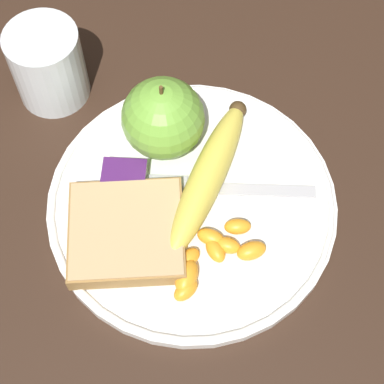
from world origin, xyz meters
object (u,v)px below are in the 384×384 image
object	(u,v)px
apple	(163,118)
jam_packet	(124,179)
banana	(209,174)
fork	(207,189)
juice_glass	(48,66)
plate	(192,203)
bread_slice	(127,232)

from	to	relation	value
apple	jam_packet	world-z (taller)	apple
jam_packet	apple	bearing A→B (deg)	-123.50
apple	banana	bearing A→B (deg)	135.70
banana	fork	size ratio (longest dim) A/B	1.01
juice_glass	plate	bearing A→B (deg)	139.62
juice_glass	banana	bearing A→B (deg)	147.02
bread_slice	jam_packet	world-z (taller)	same
banana	jam_packet	bearing A→B (deg)	4.73
fork	plate	bearing A→B (deg)	43.26
plate	bread_slice	world-z (taller)	bread_slice
apple	banana	xyz separation A→B (m)	(-0.05, 0.05, -0.02)
banana	fork	distance (m)	0.02
banana	fork	xyz separation A→B (m)	(0.00, 0.01, -0.01)
juice_glass	fork	world-z (taller)	juice_glass
fork	bread_slice	bearing A→B (deg)	35.78
plate	jam_packet	size ratio (longest dim) A/B	6.62
fork	jam_packet	xyz separation A→B (m)	(0.08, -0.00, 0.01)
bread_slice	fork	distance (m)	0.09
apple	banana	distance (m)	0.07
juice_glass	jam_packet	size ratio (longest dim) A/B	2.01
bread_slice	fork	world-z (taller)	bread_slice
apple	fork	size ratio (longest dim) A/B	0.50
apple	bread_slice	bearing A→B (deg)	76.35
plate	bread_slice	size ratio (longest dim) A/B	2.40
banana	bread_slice	xyz separation A→B (m)	(0.07, 0.06, -0.01)
juice_glass	apple	world-z (taller)	apple
juice_glass	jam_packet	bearing A→B (deg)	127.42
apple	banana	world-z (taller)	apple
bread_slice	plate	bearing A→B (deg)	-144.91
plate	juice_glass	bearing A→B (deg)	-40.38
apple	jam_packet	xyz separation A→B (m)	(0.03, 0.05, -0.03)
plate	apple	world-z (taller)	apple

